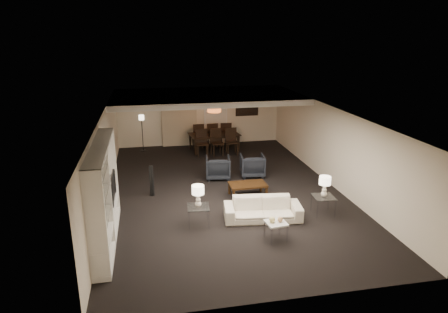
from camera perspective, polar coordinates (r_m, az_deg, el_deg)
name	(u,v)px	position (r m, az deg, el deg)	size (l,w,h in m)	color
floor	(224,190)	(12.57, 0.00, -4.79)	(11.00, 11.00, 0.00)	black
ceiling	(224,111)	(11.85, 0.00, 6.47)	(7.00, 11.00, 0.02)	silver
wall_back	(200,116)	(17.42, -3.50, 5.79)	(7.00, 0.02, 2.50)	beige
wall_front	(284,240)	(7.23, 8.59, -11.73)	(7.00, 0.02, 2.50)	beige
wall_left	(105,159)	(12.01, -16.62, -0.28)	(0.02, 11.00, 2.50)	beige
wall_right	(331,146)	(13.25, 15.03, 1.49)	(0.02, 11.00, 2.50)	beige
ceiling_soffit	(206,97)	(15.27, -2.55, 8.54)	(7.00, 4.00, 0.20)	silver
curtains	(179,118)	(17.26, -6.43, 5.43)	(1.50, 0.12, 2.40)	beige
door	(216,120)	(17.54, -1.20, 5.22)	(0.90, 0.05, 2.10)	silver
painting	(247,108)	(17.72, 3.30, 6.97)	(0.95, 0.04, 0.65)	#142D38
media_unit	(104,195)	(9.58, -16.75, -5.28)	(0.38, 3.40, 2.35)	white
pendant_light	(214,109)	(15.40, -1.42, 6.81)	(0.52, 0.52, 0.24)	#D8591E
sofa	(263,209)	(10.61, 5.55, -7.49)	(2.01, 0.79, 0.59)	beige
coffee_table	(248,190)	(12.06, 3.38, -4.78)	(1.10, 0.64, 0.40)	black
armchair_left	(218,168)	(13.44, -0.88, -1.60)	(0.80, 0.82, 0.75)	black
armchair_right	(252,165)	(13.69, 4.07, -1.28)	(0.80, 0.82, 0.75)	black
side_table_left	(199,216)	(10.31, -3.66, -8.46)	(0.55, 0.55, 0.51)	white
side_table_right	(323,205)	(11.20, 13.97, -6.77)	(0.55, 0.55, 0.51)	white
table_lamp_left	(198,196)	(10.08, -3.72, -5.68)	(0.31, 0.31, 0.57)	#F4E4CE
table_lamp_right	(325,187)	(11.00, 14.17, -4.19)	(0.31, 0.31, 0.57)	beige
marble_table	(276,231)	(9.70, 7.40, -10.49)	(0.46, 0.46, 0.46)	white
gold_gourd_a	(272,220)	(9.54, 6.89, -8.95)	(0.15, 0.15, 0.15)	#F2DE80
gold_gourd_b	(280,219)	(9.60, 8.04, -8.87)	(0.13, 0.13, 0.13)	tan
television	(108,188)	(10.29, -16.18, -4.34)	(0.14, 1.07, 0.61)	black
vase_blue	(98,222)	(8.38, -17.53, -8.90)	(0.17, 0.17, 0.18)	#234399
vase_amber	(99,186)	(8.79, -17.39, -4.11)	(0.16, 0.16, 0.17)	#C38441
floor_speaker	(152,181)	(12.17, -10.29, -3.42)	(0.10, 0.10, 0.96)	black
dining_table	(214,142)	(16.58, -1.38, 2.03)	(2.02, 1.13, 0.71)	black
chair_nl	(202,143)	(15.82, -3.13, 1.91)	(0.49, 0.49, 1.06)	black
chair_nm	(217,142)	(15.91, -0.99, 2.02)	(0.49, 0.49, 1.06)	black
chair_nr	(232,142)	(16.02, 1.12, 2.13)	(0.49, 0.49, 1.06)	black
chair_fl	(198,135)	(17.07, -3.75, 3.05)	(0.49, 0.49, 1.06)	black
chair_fm	(212,135)	(17.15, -1.76, 3.15)	(0.49, 0.49, 1.06)	black
chair_fr	(225,134)	(17.26, 0.21, 3.25)	(0.49, 0.49, 1.06)	black
floor_lamp	(142,133)	(16.81, -11.58, 3.30)	(0.22, 0.22, 1.51)	black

